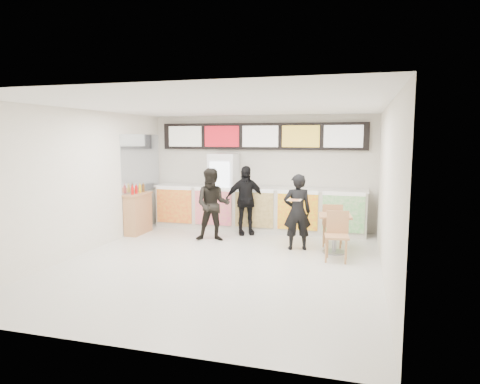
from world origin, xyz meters
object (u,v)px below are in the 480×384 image
at_px(customer_left, 213,205).
at_px(customer_main, 297,212).
at_px(customer_mid, 245,200).
at_px(service_counter, 257,209).
at_px(drinks_fridge, 224,191).
at_px(condiment_ledge, 138,213).
at_px(cafe_table, 335,226).

bearing_deg(customer_left, customer_main, -21.17).
bearing_deg(customer_mid, customer_main, -63.74).
bearing_deg(service_counter, customer_left, -118.16).
relative_size(drinks_fridge, condiment_ledge, 1.64).
bearing_deg(customer_mid, service_counter, 44.08).
xyz_separation_m(service_counter, customer_left, (-0.75, -1.39, 0.28)).
bearing_deg(condiment_ledge, customer_main, -6.42).
bearing_deg(service_counter, cafe_table, -39.75).
distance_m(customer_left, cafe_table, 2.86).
xyz_separation_m(customer_left, customer_mid, (0.56, 0.85, 0.01)).
xyz_separation_m(customer_main, cafe_table, (0.80, -0.08, -0.26)).
relative_size(customer_main, condiment_ledge, 1.35).
bearing_deg(customer_main, condiment_ledge, -23.30).
distance_m(customer_mid, cafe_table, 2.58).
height_order(service_counter, condiment_ledge, condiment_ledge).
xyz_separation_m(service_counter, customer_mid, (-0.19, -0.54, 0.29)).
bearing_deg(service_counter, customer_main, -52.28).
relative_size(service_counter, customer_mid, 3.22).
distance_m(cafe_table, condiment_ledge, 4.93).
bearing_deg(customer_left, cafe_table, -20.76).
relative_size(service_counter, drinks_fridge, 2.78).
height_order(cafe_table, condiment_ledge, condiment_ledge).
distance_m(service_counter, customer_main, 2.10).
height_order(customer_main, customer_left, customer_left).
relative_size(customer_mid, condiment_ledge, 1.41).
xyz_separation_m(service_counter, condiment_ledge, (-2.82, -1.19, -0.05)).
relative_size(service_counter, customer_main, 3.37).
relative_size(drinks_fridge, customer_mid, 1.16).
distance_m(service_counter, drinks_fridge, 1.03).
height_order(service_counter, customer_mid, customer_mid).
relative_size(customer_main, cafe_table, 0.97).
xyz_separation_m(drinks_fridge, customer_mid, (0.75, -0.56, -0.14)).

